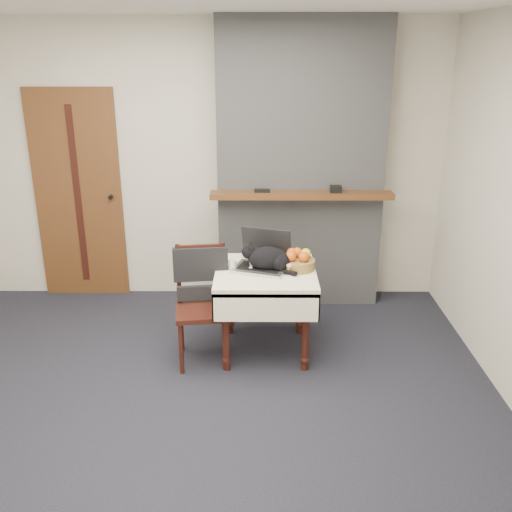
{
  "coord_description": "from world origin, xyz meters",
  "views": [
    {
      "loc": [
        0.52,
        -3.31,
        2.33
      ],
      "look_at": [
        0.5,
        0.76,
        0.84
      ],
      "focal_mm": 40.0,
      "sensor_mm": 36.0,
      "label": 1
    }
  ],
  "objects_px": {
    "door": "(79,196)",
    "pill_bottle": "(289,269)",
    "cat": "(269,259)",
    "cream_jar": "(232,265)",
    "laptop": "(263,258)",
    "side_table": "(265,284)",
    "fruit_basket": "(298,261)",
    "chair": "(202,287)"
  },
  "relations": [
    {
      "from": "laptop",
      "to": "cream_jar",
      "type": "bearing_deg",
      "value": -152.19
    },
    {
      "from": "laptop",
      "to": "pill_bottle",
      "type": "relative_size",
      "value": 6.11
    },
    {
      "from": "side_table",
      "to": "chair",
      "type": "height_order",
      "value": "chair"
    },
    {
      "from": "door",
      "to": "pill_bottle",
      "type": "bearing_deg",
      "value": -32.59
    },
    {
      "from": "fruit_basket",
      "to": "cream_jar",
      "type": "bearing_deg",
      "value": -178.39
    },
    {
      "from": "laptop",
      "to": "door",
      "type": "bearing_deg",
      "value": 165.87
    },
    {
      "from": "cream_jar",
      "to": "fruit_basket",
      "type": "relative_size",
      "value": 0.27
    },
    {
      "from": "side_table",
      "to": "laptop",
      "type": "height_order",
      "value": "laptop"
    },
    {
      "from": "fruit_basket",
      "to": "chair",
      "type": "distance_m",
      "value": 0.77
    },
    {
      "from": "pill_bottle",
      "to": "chair",
      "type": "bearing_deg",
      "value": 179.23
    },
    {
      "from": "door",
      "to": "fruit_basket",
      "type": "xyz_separation_m",
      "value": [
        2.02,
        -1.13,
        -0.24
      ]
    },
    {
      "from": "door",
      "to": "cat",
      "type": "height_order",
      "value": "door"
    },
    {
      "from": "laptop",
      "to": "cream_jar",
      "type": "xyz_separation_m",
      "value": [
        -0.24,
        -0.04,
        -0.04
      ]
    },
    {
      "from": "laptop",
      "to": "side_table",
      "type": "bearing_deg",
      "value": -54.79
    },
    {
      "from": "door",
      "to": "fruit_basket",
      "type": "distance_m",
      "value": 2.33
    },
    {
      "from": "side_table",
      "to": "chair",
      "type": "bearing_deg",
      "value": -171.66
    },
    {
      "from": "cat",
      "to": "cream_jar",
      "type": "bearing_deg",
      "value": -175.73
    },
    {
      "from": "door",
      "to": "chair",
      "type": "bearing_deg",
      "value": -44.08
    },
    {
      "from": "cat",
      "to": "door",
      "type": "bearing_deg",
      "value": 156.85
    },
    {
      "from": "side_table",
      "to": "cream_jar",
      "type": "height_order",
      "value": "cream_jar"
    },
    {
      "from": "cat",
      "to": "chair",
      "type": "distance_m",
      "value": 0.57
    },
    {
      "from": "door",
      "to": "cat",
      "type": "distance_m",
      "value": 2.16
    },
    {
      "from": "side_table",
      "to": "fruit_basket",
      "type": "distance_m",
      "value": 0.31
    },
    {
      "from": "fruit_basket",
      "to": "chair",
      "type": "xyz_separation_m",
      "value": [
        -0.75,
        -0.11,
        -0.18
      ]
    },
    {
      "from": "cat",
      "to": "pill_bottle",
      "type": "bearing_deg",
      "value": -17.75
    },
    {
      "from": "cream_jar",
      "to": "fruit_basket",
      "type": "bearing_deg",
      "value": 1.61
    },
    {
      "from": "side_table",
      "to": "cat",
      "type": "bearing_deg",
      "value": -4.23
    },
    {
      "from": "fruit_basket",
      "to": "cat",
      "type": "bearing_deg",
      "value": -169.44
    },
    {
      "from": "door",
      "to": "cat",
      "type": "xyz_separation_m",
      "value": [
        1.8,
        -1.17,
        -0.21
      ]
    },
    {
      "from": "pill_bottle",
      "to": "side_table",
      "type": "bearing_deg",
      "value": 155.41
    },
    {
      "from": "door",
      "to": "cat",
      "type": "bearing_deg",
      "value": -32.99
    },
    {
      "from": "laptop",
      "to": "fruit_basket",
      "type": "relative_size",
      "value": 1.79
    },
    {
      "from": "cream_jar",
      "to": "cat",
      "type": "bearing_deg",
      "value": -5.57
    },
    {
      "from": "side_table",
      "to": "chair",
      "type": "relative_size",
      "value": 0.85
    },
    {
      "from": "pill_bottle",
      "to": "fruit_basket",
      "type": "distance_m",
      "value": 0.14
    },
    {
      "from": "cat",
      "to": "pill_bottle",
      "type": "xyz_separation_m",
      "value": [
        0.15,
        -0.08,
        -0.05
      ]
    },
    {
      "from": "cream_jar",
      "to": "pill_bottle",
      "type": "distance_m",
      "value": 0.45
    },
    {
      "from": "door",
      "to": "pill_bottle",
      "type": "relative_size",
      "value": 25.05
    },
    {
      "from": "laptop",
      "to": "pill_bottle",
      "type": "bearing_deg",
      "value": -18.74
    },
    {
      "from": "laptop",
      "to": "pill_bottle",
      "type": "height_order",
      "value": "laptop"
    },
    {
      "from": "door",
      "to": "pill_bottle",
      "type": "xyz_separation_m",
      "value": [
        1.95,
        -1.25,
        -0.26
      ]
    },
    {
      "from": "side_table",
      "to": "pill_bottle",
      "type": "relative_size",
      "value": 9.77
    }
  ]
}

